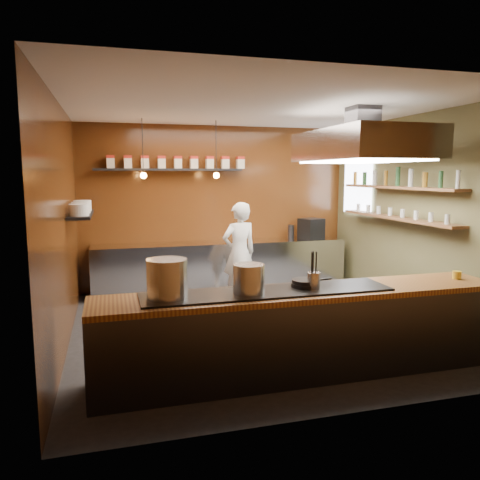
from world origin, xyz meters
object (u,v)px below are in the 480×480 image
object	(u,v)px
stockpot_small	(249,279)
espresso_machine	(311,229)
extractor_hood	(362,145)
chef	(239,253)
stockpot_large	(167,279)

from	to	relation	value
stockpot_small	espresso_machine	world-z (taller)	espresso_machine
extractor_hood	espresso_machine	size ratio (longest dim) A/B	5.19
stockpot_small	chef	bearing A→B (deg)	76.39
espresso_machine	chef	distance (m)	1.87
extractor_hood	stockpot_large	xyz separation A→B (m)	(-2.73, -1.21, -1.37)
stockpot_large	stockpot_small	world-z (taller)	stockpot_large
extractor_hood	chef	size ratio (longest dim) A/B	1.20
stockpot_large	espresso_machine	world-z (taller)	stockpot_large
espresso_machine	chef	xyz separation A→B (m)	(-1.65, -0.83, -0.26)
stockpot_small	espresso_machine	bearing A→B (deg)	57.98
chef	stockpot_large	bearing A→B (deg)	48.57
extractor_hood	stockpot_small	bearing A→B (deg)	-147.04
espresso_machine	extractor_hood	bearing A→B (deg)	-118.64
extractor_hood	chef	world-z (taller)	extractor_hood
espresso_machine	chef	bearing A→B (deg)	-172.03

